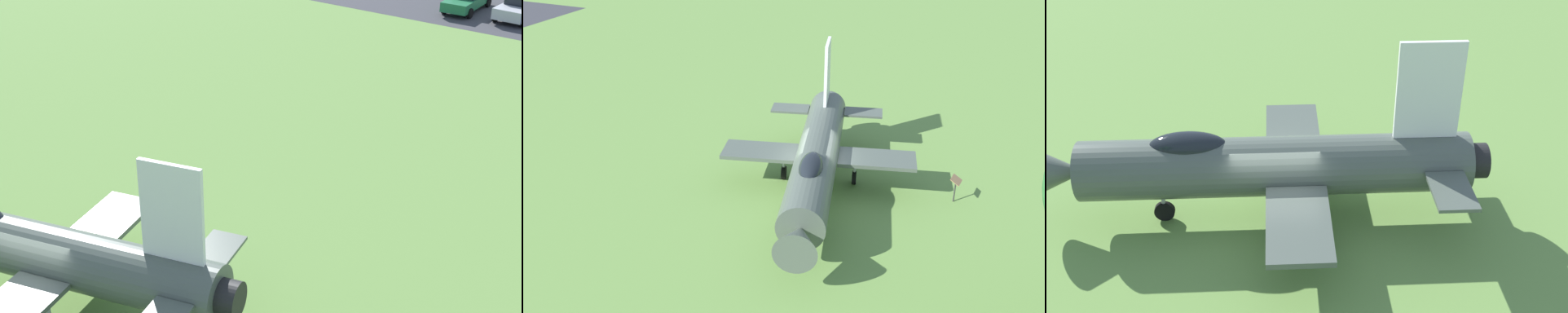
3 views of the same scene
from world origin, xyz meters
The scene contains 2 objects.
ground_plane centered at (0.00, 0.00, 0.00)m, with size 200.00×200.00×0.00m, color #668E42.
display_jet centered at (0.01, -0.38, 1.83)m, with size 8.25×13.09×5.48m.
Camera 3 is at (15.76, 0.57, 11.77)m, focal length 44.81 mm.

